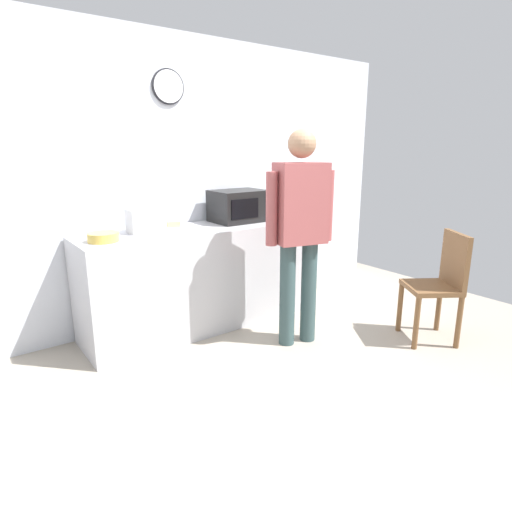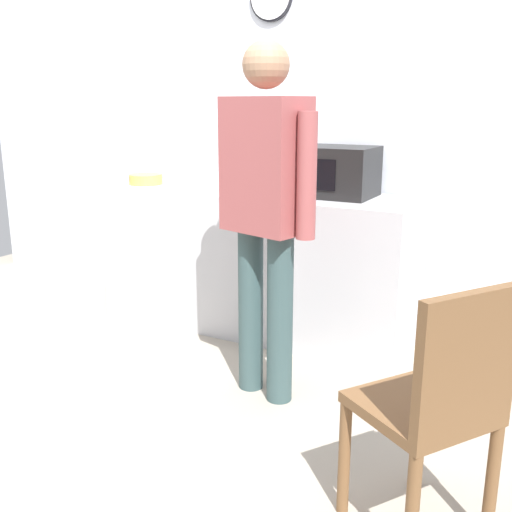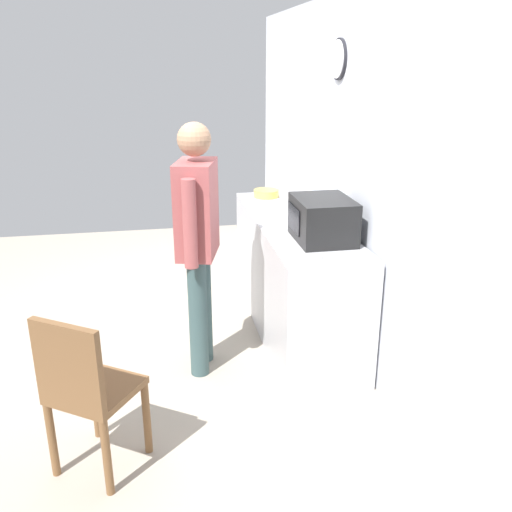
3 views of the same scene
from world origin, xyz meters
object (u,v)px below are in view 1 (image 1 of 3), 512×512
Objects in this scene: salad_bowl at (103,237)px; person_standing at (300,223)px; fork_utensil at (148,237)px; toaster at (142,221)px; spoon_utensil at (280,219)px; microwave at (239,206)px; wooden_chair at (440,281)px; sandwich_plate at (174,226)px.

salad_bowl is 1.53m from person_standing.
person_standing reaches higher than fork_utensil.
fork_utensil is at bearing -101.99° from toaster.
fork_utensil is 1.43m from spoon_utensil.
microwave is 2.94× the size of fork_utensil.
microwave is at bearing 5.38° from salad_bowl.
salad_bowl reaches higher than wooden_chair.
wooden_chair is at bearing -34.31° from person_standing.
spoon_utensil is 0.10× the size of person_standing.
salad_bowl is 0.33m from fork_utensil.
toaster is 1.29× the size of spoon_utensil.
microwave reaches higher than salad_bowl.
spoon_utensil is (1.38, -0.17, -0.10)m from toaster.
wooden_chair reaches higher than fork_utensil.
fork_utensil is (-0.05, -0.23, -0.10)m from toaster.
person_standing is (-0.00, -0.88, -0.04)m from microwave.
sandwich_plate is 0.31m from toaster.
salad_bowl reaches higher than spoon_utensil.
person_standing is at bearing -90.30° from microwave.
spoon_utensil is (1.75, -0.01, -0.03)m from salad_bowl.
spoon_utensil is (1.08, -0.19, -0.02)m from sandwich_plate.
wooden_chair reaches higher than spoon_utensil.
wooden_chair is (2.33, -1.43, -0.43)m from salad_bowl.
toaster is at bearing -175.31° from sandwich_plate.
salad_bowl is at bearing 150.66° from person_standing.
toaster is 1.32m from person_standing.
salad_bowl is at bearing 179.66° from spoon_utensil.
toaster reaches higher than spoon_utensil.
microwave reaches higher than toaster.
sandwich_plate is at bearing 175.23° from microwave.
microwave is at bearing 10.98° from fork_utensil.
spoon_utensil is at bearing 60.56° from person_standing.
sandwich_plate is 0.43m from fork_utensil.
spoon_utensil is at bearing 112.21° from wooden_chair.
person_standing is (0.96, -0.91, 0.01)m from toaster.
sandwich_plate is at bearing 4.69° from toaster.
wooden_chair is (1.66, -1.61, -0.42)m from sandwich_plate.
microwave is 0.88m from person_standing.
toaster reaches higher than salad_bowl.
spoon_utensil is at bearing 2.41° from fork_utensil.
toaster reaches higher than sandwich_plate.
microwave reaches higher than sandwich_plate.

